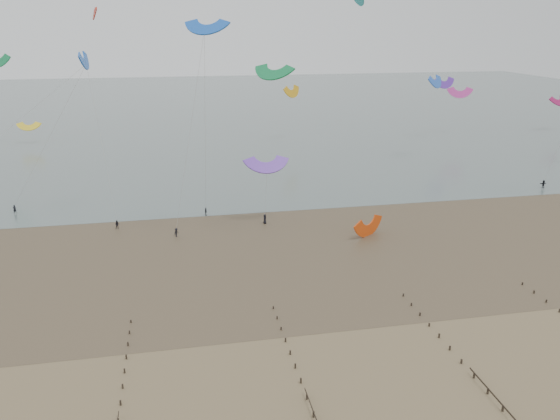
{
  "coord_description": "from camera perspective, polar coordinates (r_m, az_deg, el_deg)",
  "views": [
    {
      "loc": [
        -7.18,
        -49.99,
        35.17
      ],
      "look_at": [
        7.99,
        28.0,
        8.0
      ],
      "focal_mm": 35.0,
      "sensor_mm": 36.0,
      "label": 1
    }
  ],
  "objects": [
    {
      "name": "ground",
      "position": [
        61.54,
        -2.42,
        -15.99
      ],
      "size": [
        500.0,
        500.0,
        0.0
      ],
      "primitive_type": "plane",
      "color": "brown",
      "rests_on": "ground"
    },
    {
      "name": "grounded_kite",
      "position": [
        96.94,
        9.2,
        -2.65
      ],
      "size": [
        8.28,
        7.88,
        3.6
      ],
      "primitive_type": null,
      "rotation": [
        1.54,
        0.0,
        0.59
      ],
      "color": "#D7420D",
      "rests_on": "ground"
    },
    {
      "name": "kitesurfers",
      "position": [
        110.25,
        6.88,
        0.6
      ],
      "size": [
        133.6,
        19.68,
        1.84
      ],
      "color": "black",
      "rests_on": "ground"
    },
    {
      "name": "kites_airborne",
      "position": [
        138.75,
        -8.69,
        12.24
      ],
      "size": [
        237.11,
        103.92,
        39.69
      ],
      "color": "#DB3AA1",
      "rests_on": "ground"
    },
    {
      "name": "sea_and_shore",
      "position": [
        91.48,
        -8.23,
        -3.93
      ],
      "size": [
        500.0,
        665.0,
        0.03
      ],
      "color": "#475654",
      "rests_on": "ground"
    }
  ]
}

